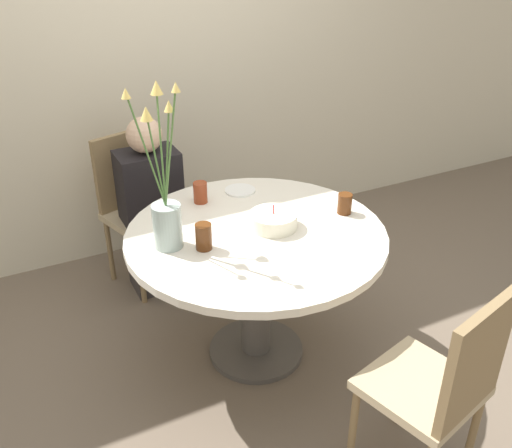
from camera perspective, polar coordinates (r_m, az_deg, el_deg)
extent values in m
plane|color=#6B5B4C|center=(3.11, 0.00, -12.62)|extent=(16.00, 16.00, 0.00)
cube|color=beige|center=(3.70, -10.14, 16.58)|extent=(8.00, 0.05, 2.60)
cylinder|color=silver|center=(2.69, 0.00, -1.12)|extent=(1.23, 1.23, 0.04)
cylinder|color=#4C4742|center=(2.88, 0.00, -7.21)|extent=(0.15, 0.15, 0.66)
cylinder|color=#4C4742|center=(3.10, 0.00, -12.42)|extent=(0.49, 0.49, 0.03)
cube|color=tan|center=(3.48, -11.03, 0.67)|extent=(0.50, 0.50, 0.04)
cube|color=olive|center=(3.51, -13.10, 5.27)|extent=(0.37, 0.15, 0.46)
cylinder|color=olive|center=(3.39, -11.40, -4.72)|extent=(0.03, 0.03, 0.43)
cylinder|color=olive|center=(3.55, -6.88, -2.66)|extent=(0.03, 0.03, 0.43)
cylinder|color=olive|center=(3.65, -14.40, -2.55)|extent=(0.03, 0.03, 0.43)
cylinder|color=olive|center=(3.80, -10.06, -0.72)|extent=(0.03, 0.03, 0.43)
cube|color=tan|center=(2.37, 16.16, -15.41)|extent=(0.49, 0.49, 0.04)
cube|color=olive|center=(2.15, 21.17, -12.78)|extent=(0.38, 0.13, 0.46)
cylinder|color=olive|center=(2.70, 14.46, -15.45)|extent=(0.03, 0.03, 0.43)
cylinder|color=olive|center=(2.49, 9.69, -19.39)|extent=(0.03, 0.03, 0.43)
cylinder|color=olive|center=(2.60, 20.89, -18.89)|extent=(0.03, 0.03, 0.43)
cylinder|color=white|center=(2.70, 1.73, 0.39)|extent=(0.23, 0.23, 0.07)
cylinder|color=#E54C4C|center=(2.67, 1.75, 1.51)|extent=(0.01, 0.01, 0.04)
cylinder|color=#9EB2AD|center=(2.54, -8.84, -0.20)|extent=(0.13, 0.13, 0.20)
cylinder|color=#4C7538|center=(2.35, -8.56, 7.32)|extent=(0.06, 0.10, 0.54)
cone|color=#EFCC66|center=(2.24, -8.04, 13.42)|extent=(0.04, 0.04, 0.04)
cylinder|color=#4C7538|center=(2.46, -9.47, 7.52)|extent=(0.05, 0.13, 0.48)
cone|color=#EFCC66|center=(2.44, -9.94, 13.32)|extent=(0.05, 0.05, 0.06)
cylinder|color=#4C7538|center=(2.39, -8.87, 6.52)|extent=(0.04, 0.06, 0.45)
cone|color=#EFCC66|center=(2.29, -8.71, 11.60)|extent=(0.04, 0.04, 0.04)
cylinder|color=#4C7538|center=(2.43, -9.94, 6.23)|extent=(0.04, 0.06, 0.40)
cone|color=#EFCC66|center=(2.39, -10.93, 10.80)|extent=(0.05, 0.05, 0.06)
cylinder|color=#4C7538|center=(2.40, -10.87, 7.07)|extent=(0.12, 0.05, 0.50)
cone|color=#EFCC66|center=(2.33, -12.91, 12.64)|extent=(0.04, 0.04, 0.04)
cylinder|color=white|center=(3.07, -1.61, 3.38)|extent=(0.16, 0.16, 0.01)
cylinder|color=#51280F|center=(2.86, 8.87, 2.02)|extent=(0.07, 0.07, 0.10)
cylinder|color=maroon|center=(2.94, -5.59, 3.16)|extent=(0.07, 0.07, 0.11)
cylinder|color=#51280F|center=(2.53, -5.26, -1.26)|extent=(0.07, 0.07, 0.12)
cube|color=#383333|center=(3.53, -9.98, -2.82)|extent=(0.31, 0.24, 0.47)
cube|color=black|center=(3.32, -10.62, 3.72)|extent=(0.34, 0.24, 0.42)
sphere|color=#D1A889|center=(3.20, -11.12, 8.74)|extent=(0.20, 0.20, 0.20)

